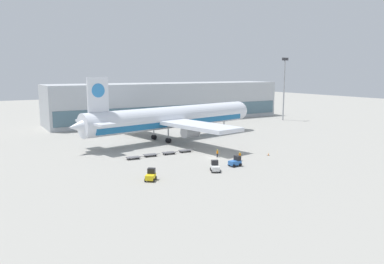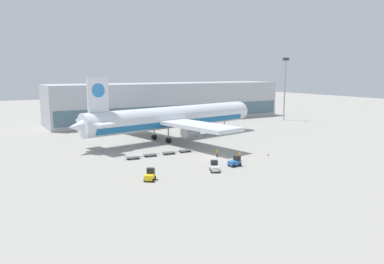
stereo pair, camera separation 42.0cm
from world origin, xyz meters
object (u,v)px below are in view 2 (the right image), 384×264
baggage_tug_foreground (150,175)px  traffic_cone_near (268,154)px  light_mast (285,84)px  baggage_dolly_second (150,155)px  baggage_dolly_trail (185,150)px  baggage_dolly_third (169,153)px  ground_crew_far (240,156)px  airplane_main (171,118)px  baggage_tug_mid (235,162)px  ground_crew_near (217,153)px  baggage_tug_far (215,167)px  baggage_dolly_lead (133,157)px

baggage_tug_foreground → traffic_cone_near: (30.16, 4.33, -0.59)m
light_mast → baggage_dolly_second: size_ratio=6.22×
baggage_tug_foreground → baggage_dolly_second: size_ratio=0.74×
light_mast → baggage_dolly_trail: (-60.50, -31.14, -13.13)m
baggage_dolly_second → baggage_dolly_third: size_ratio=1.00×
baggage_dolly_second → ground_crew_far: 19.34m
airplane_main → baggage_tug_mid: (-2.41, -31.87, -4.96)m
baggage_tug_foreground → baggage_dolly_third: 20.40m
baggage_tug_foreground → baggage_dolly_second: baggage_tug_foreground is taller
baggage_tug_mid → traffic_cone_near: 12.52m
baggage_dolly_third → ground_crew_near: ground_crew_near is taller
baggage_dolly_trail → ground_crew_near: ground_crew_near is taller
baggage_tug_far → baggage_dolly_lead: (-9.34, 16.88, -0.49)m
light_mast → baggage_tug_mid: bearing=-141.0°
ground_crew_near → traffic_cone_near: (10.64, -4.30, -0.70)m
baggage_dolly_second → ground_crew_near: ground_crew_near is taller
light_mast → baggage_tug_foreground: light_mast is taller
baggage_dolly_third → ground_crew_far: size_ratio=2.12×
baggage_dolly_third → baggage_dolly_trail: (4.26, 0.16, 0.00)m
baggage_dolly_trail → traffic_cone_near: traffic_cone_near is taller
baggage_tug_foreground → ground_crew_far: bearing=-42.1°
baggage_dolly_third → ground_crew_near: (7.64, -7.94, 0.59)m
baggage_dolly_lead → baggage_tug_foreground: bearing=-96.6°
light_mast → ground_crew_far: 71.45m
baggage_dolly_second → ground_crew_near: size_ratio=2.23×
baggage_dolly_trail → ground_crew_far: ground_crew_far is taller
baggage_dolly_trail → traffic_cone_near: 18.71m
airplane_main → baggage_dolly_third: bearing=-129.6°
airplane_main → baggage_tug_far: (-8.07, -33.15, -4.96)m
baggage_tug_far → traffic_cone_near: size_ratio=4.76×
baggage_dolly_trail → ground_crew_near: 8.79m
light_mast → baggage_dolly_third: (-64.76, -31.30, -13.13)m
baggage_dolly_lead → baggage_dolly_second: (4.20, 0.56, 0.00)m
baggage_dolly_third → traffic_cone_near: bearing=-29.1°
baggage_tug_mid → baggage_dolly_third: bearing=107.6°
baggage_tug_far → baggage_dolly_second: 18.19m
baggage_dolly_trail → traffic_cone_near: (14.01, -12.40, -0.10)m
baggage_tug_foreground → baggage_tug_far: same height
light_mast → baggage_tug_far: 81.42m
airplane_main → baggage_dolly_trail: (-4.50, -15.67, -5.45)m
baggage_tug_foreground → baggage_dolly_second: bearing=14.0°
ground_crew_near → baggage_dolly_second: bearing=129.1°
baggage_tug_mid → ground_crew_near: bearing=77.0°
baggage_dolly_third → baggage_dolly_trail: 4.27m
baggage_tug_far → baggage_dolly_third: baggage_tug_far is taller
baggage_dolly_third → baggage_dolly_trail: size_ratio=1.00×
airplane_main → ground_crew_near: size_ratio=34.21×
ground_crew_near → baggage_tug_far: bearing=-143.8°
airplane_main → baggage_tug_foreground: bearing=-133.1°
baggage_tug_mid → baggage_dolly_lead: 21.65m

